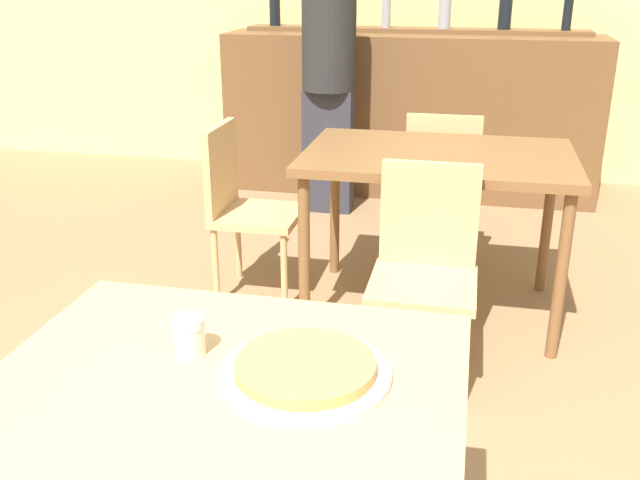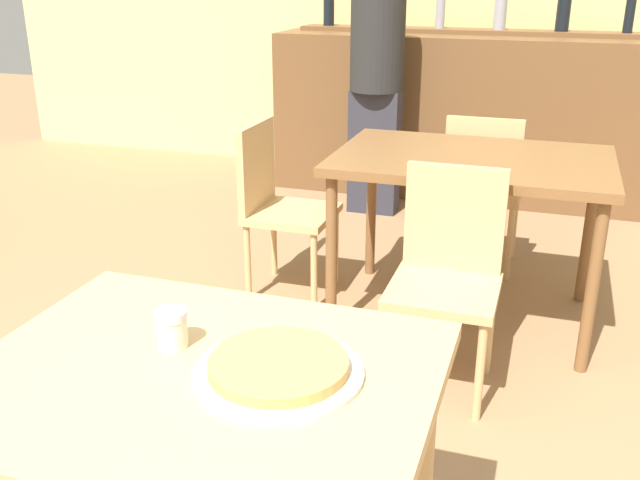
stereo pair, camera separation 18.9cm
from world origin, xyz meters
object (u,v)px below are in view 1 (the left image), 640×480
chair_far_side_front (425,261)px  chair_far_side_left (242,200)px  chair_far_side_back (442,179)px  pizza_tray (305,369)px  person_standing (329,73)px  cheese_shaker (189,335)px

chair_far_side_front → chair_far_side_left: size_ratio=1.00×
chair_far_side_back → pizza_tray: bearing=86.5°
chair_far_side_front → chair_far_side_back: bearing=90.0°
chair_far_side_back → chair_far_side_left: (-0.92, -0.58, 0.00)m
pizza_tray → person_standing: bearing=100.8°
chair_far_side_left → cheese_shaker: 1.97m
chair_far_side_front → pizza_tray: chair_far_side_front is taller
pizza_tray → cheese_shaker: cheese_shaker is taller
chair_far_side_front → chair_far_side_left: (-0.92, 0.58, 0.00)m
chair_far_side_back → cheese_shaker: 2.51m
chair_far_side_front → cheese_shaker: chair_far_side_front is taller
cheese_shaker → chair_far_side_front: bearing=72.2°
chair_far_side_back → cheese_shaker: bearing=80.3°
chair_far_side_front → cheese_shaker: (-0.42, -1.30, 0.32)m
chair_far_side_left → person_standing: (0.14, 1.38, 0.43)m
chair_far_side_front → chair_far_side_back: 1.15m
chair_far_side_front → chair_far_side_back: size_ratio=1.00×
chair_far_side_left → person_standing: person_standing is taller
pizza_tray → person_standing: 3.36m
chair_far_side_back → person_standing: size_ratio=0.50×
chair_far_side_front → person_standing: (-0.78, 1.96, 0.43)m
person_standing → cheese_shaker: bearing=-83.6°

